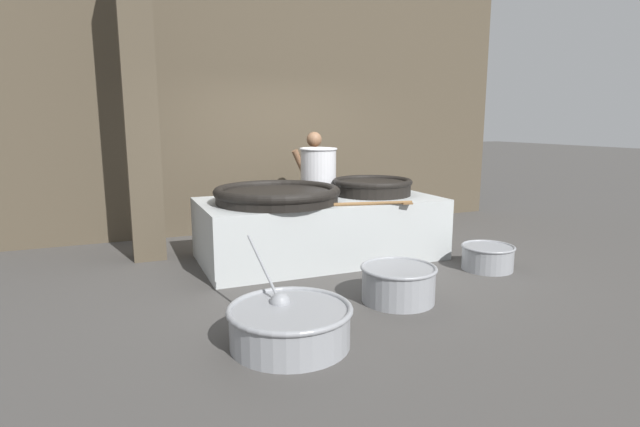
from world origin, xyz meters
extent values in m
plane|color=#474442|center=(0.00, 0.00, 0.00)|extent=(60.00, 60.00, 0.00)
cube|color=#4C4233|center=(0.00, 2.07, 2.10)|extent=(8.53, 0.24, 4.20)
cube|color=#4C4233|center=(-2.07, 0.84, 2.10)|extent=(0.40, 0.40, 4.20)
cube|color=#B2B7B7|center=(0.00, 0.00, 0.39)|extent=(3.05, 1.51, 0.78)
cylinder|color=black|center=(-0.60, -0.09, 0.85)|extent=(1.48, 1.48, 0.14)
torus|color=black|center=(-0.60, -0.09, 0.92)|extent=(1.54, 1.54, 0.12)
cylinder|color=black|center=(0.78, 0.05, 0.87)|extent=(1.03, 1.03, 0.18)
torus|color=black|center=(0.78, 0.05, 0.96)|extent=(1.07, 1.07, 0.08)
cylinder|color=silver|center=(0.18, 0.48, 1.08)|extent=(0.49, 0.49, 0.61)
torus|color=silver|center=(0.18, 0.48, 1.39)|extent=(0.52, 0.52, 0.03)
cylinder|color=brown|center=(0.17, -0.66, 0.80)|extent=(1.39, 0.35, 0.04)
cube|color=brown|center=(0.80, -0.80, 0.79)|extent=(0.14, 0.12, 0.02)
cylinder|color=brown|center=(0.34, 0.93, 0.40)|extent=(0.12, 0.12, 0.79)
cylinder|color=brown|center=(0.33, 1.11, 0.40)|extent=(0.12, 0.12, 0.79)
cube|color=#4C663F|center=(0.33, 1.02, 0.55)|extent=(0.20, 0.25, 0.52)
cube|color=brown|center=(0.33, 1.02, 1.08)|extent=(0.17, 0.49, 0.58)
cylinder|color=brown|center=(0.25, 0.78, 1.08)|extent=(0.32, 0.11, 0.54)
cylinder|color=brown|center=(0.23, 1.26, 1.08)|extent=(0.32, 0.11, 0.54)
sphere|color=brown|center=(0.33, 1.02, 1.50)|extent=(0.22, 0.22, 0.22)
cylinder|color=gray|center=(-1.23, -2.32, 0.15)|extent=(0.96, 0.96, 0.30)
torus|color=gray|center=(-1.23, -2.32, 0.30)|extent=(1.01, 1.01, 0.05)
cylinder|color=tan|center=(-1.23, -2.32, 0.22)|extent=(0.84, 0.84, 0.08)
sphere|color=gray|center=(-1.25, -2.15, 0.30)|extent=(0.17, 0.17, 0.17)
cylinder|color=gray|center=(-1.30, -1.84, 0.52)|extent=(0.12, 0.64, 0.46)
cylinder|color=gray|center=(0.09, -1.79, 0.17)|extent=(0.72, 0.72, 0.34)
torus|color=gray|center=(0.09, -1.79, 0.34)|extent=(0.76, 0.76, 0.04)
cylinder|color=orange|center=(0.09, -1.79, 0.25)|extent=(0.63, 0.63, 0.09)
cylinder|color=orange|center=(0.03, -1.61, 0.30)|extent=(0.03, 0.04, 0.03)
cylinder|color=orange|center=(0.15, -2.03, 0.30)|extent=(0.05, 0.04, 0.03)
cylinder|color=orange|center=(0.24, -1.91, 0.30)|extent=(0.05, 0.05, 0.03)
cylinder|color=orange|center=(0.01, -1.83, 0.31)|extent=(0.05, 0.05, 0.04)
cylinder|color=orange|center=(0.10, -1.79, 0.30)|extent=(0.05, 0.05, 0.03)
cylinder|color=orange|center=(0.20, -1.98, 0.31)|extent=(0.04, 0.04, 0.04)
cylinder|color=orange|center=(0.15, -1.91, 0.30)|extent=(0.05, 0.03, 0.03)
cylinder|color=orange|center=(0.21, -1.67, 0.30)|extent=(0.05, 0.06, 0.03)
cylinder|color=orange|center=(0.20, -1.86, 0.31)|extent=(0.07, 0.06, 0.04)
cylinder|color=orange|center=(-0.09, -1.74, 0.30)|extent=(0.04, 0.05, 0.03)
cylinder|color=orange|center=(0.13, -1.78, 0.30)|extent=(0.05, 0.03, 0.02)
cylinder|color=gray|center=(1.65, -1.28, 0.14)|extent=(0.60, 0.60, 0.28)
torus|color=gray|center=(1.65, -1.28, 0.28)|extent=(0.63, 0.63, 0.03)
cylinder|color=#6B9347|center=(1.65, -1.28, 0.20)|extent=(0.53, 0.53, 0.07)
camera|label=1|loc=(-2.45, -5.85, 1.76)|focal=28.00mm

